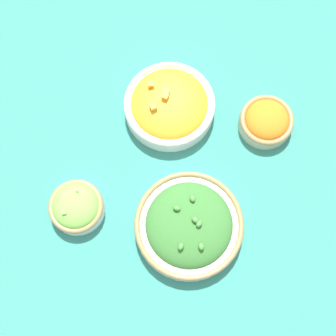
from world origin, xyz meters
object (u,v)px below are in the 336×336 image
object	(u,v)px
bowl_squash	(169,105)
bowl_carrots	(266,121)
bowl_lettuce	(76,207)
bowl_broccoli	(189,225)

from	to	relation	value
bowl_squash	bowl_carrots	size ratio (longest dim) A/B	1.69
bowl_carrots	bowl_lettuce	bearing A→B (deg)	-28.48
bowl_carrots	bowl_broccoli	bearing A→B (deg)	-0.66
bowl_broccoli	bowl_squash	distance (m)	0.27
bowl_squash	bowl_broccoli	bearing A→B (deg)	44.76
bowl_lettuce	bowl_squash	xyz separation A→B (m)	(-0.30, 0.02, 0.00)
bowl_squash	bowl_carrots	world-z (taller)	bowl_squash
bowl_squash	bowl_carrots	distance (m)	0.22
bowl_broccoli	bowl_carrots	xyz separation A→B (m)	(-0.29, 0.00, -0.00)
bowl_broccoli	bowl_squash	world-z (taller)	same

